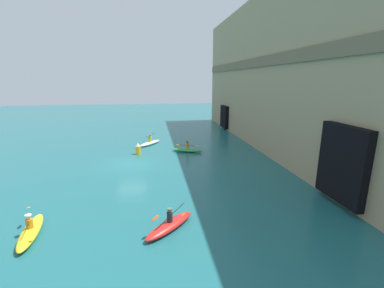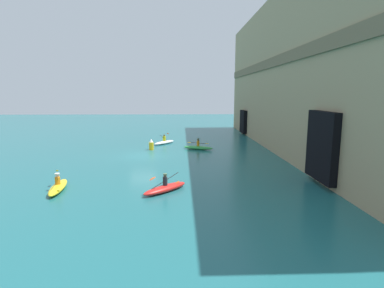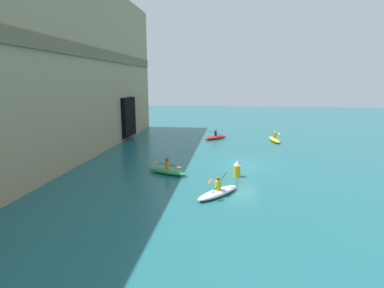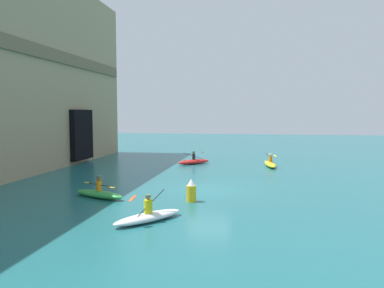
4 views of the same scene
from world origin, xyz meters
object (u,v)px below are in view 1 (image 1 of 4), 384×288
marker_buoy (138,149)px  kayak_green (187,150)px  kayak_yellow (31,231)px  kayak_white (150,143)px  kayak_red (170,225)px

marker_buoy → kayak_green: bearing=90.3°
kayak_yellow → marker_buoy: bearing=-26.1°
kayak_white → kayak_yellow: size_ratio=0.90×
kayak_white → kayak_yellow: (17.39, -5.64, 0.01)m
kayak_white → marker_buoy: size_ratio=2.62×
kayak_red → kayak_yellow: 6.72m
kayak_white → kayak_yellow: 18.28m
kayak_red → kayak_yellow: size_ratio=0.84×
kayak_green → kayak_yellow: 16.58m
kayak_yellow → marker_buoy: 14.28m
kayak_white → kayak_green: kayak_white is taller
kayak_red → marker_buoy: 14.22m
kayak_green → kayak_white: bearing=156.9°
kayak_yellow → kayak_green: bearing=-42.9°
kayak_yellow → marker_buoy: (-13.56, 4.47, 0.32)m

